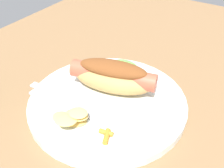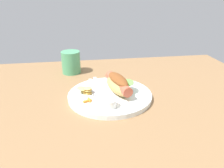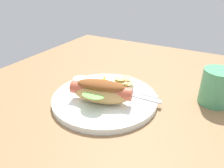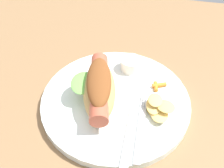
% 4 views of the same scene
% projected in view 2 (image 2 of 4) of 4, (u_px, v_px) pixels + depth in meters
% --- Properties ---
extents(ground_plane, '(1.20, 0.90, 0.02)m').
position_uv_depth(ground_plane, '(119.00, 100.00, 0.75)').
color(ground_plane, olive).
extents(plate, '(0.29, 0.29, 0.02)m').
position_uv_depth(plate, '(110.00, 95.00, 0.75)').
color(plate, white).
rests_on(plate, ground_plane).
extents(hot_dog, '(0.10, 0.17, 0.06)m').
position_uv_depth(hot_dog, '(118.00, 84.00, 0.74)').
color(hot_dog, tan).
rests_on(hot_dog, plate).
extents(sauce_ramekin, '(0.04, 0.04, 0.03)m').
position_uv_depth(sauce_ramekin, '(109.00, 103.00, 0.65)').
color(sauce_ramekin, white).
rests_on(sauce_ramekin, plate).
extents(fork, '(0.02, 0.15, 0.00)m').
position_uv_depth(fork, '(92.00, 86.00, 0.79)').
color(fork, silver).
rests_on(fork, plate).
extents(knife, '(0.02, 0.14, 0.00)m').
position_uv_depth(knife, '(96.00, 85.00, 0.81)').
color(knife, silver).
rests_on(knife, plate).
extents(chips_pile, '(0.07, 0.06, 0.03)m').
position_uv_depth(chips_pile, '(86.00, 90.00, 0.74)').
color(chips_pile, '#E7C369').
rests_on(chips_pile, plate).
extents(carrot_garnish, '(0.03, 0.03, 0.01)m').
position_uv_depth(carrot_garnish, '(88.00, 100.00, 0.69)').
color(carrot_garnish, orange).
rests_on(carrot_garnish, plate).
extents(drinking_cup, '(0.08, 0.08, 0.10)m').
position_uv_depth(drinking_cup, '(71.00, 62.00, 0.95)').
color(drinking_cup, '#4C9E6B').
rests_on(drinking_cup, ground_plane).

